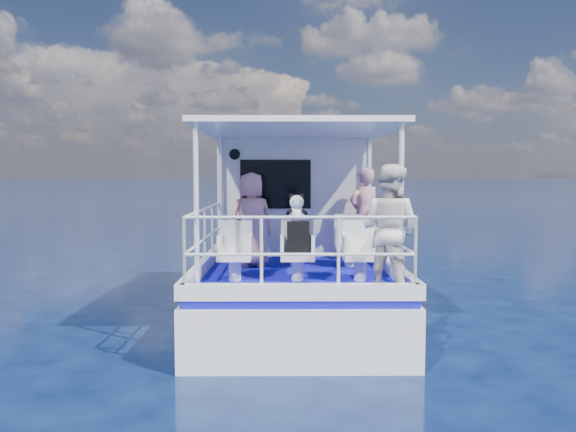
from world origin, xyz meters
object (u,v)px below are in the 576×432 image
object	(u,v)px
passenger_stbd_aft	(390,229)
backpack_center	(298,238)
passenger_port_fwd	(251,220)
panda	(297,208)

from	to	relation	value
passenger_stbd_aft	backpack_center	bearing A→B (deg)	0.06
passenger_port_fwd	backpack_center	world-z (taller)	passenger_port_fwd
passenger_port_fwd	backpack_center	bearing A→B (deg)	98.28
passenger_stbd_aft	panda	world-z (taller)	passenger_stbd_aft
passenger_port_fwd	passenger_stbd_aft	bearing A→B (deg)	109.27
passenger_port_fwd	panda	distance (m)	1.49
backpack_center	passenger_stbd_aft	bearing A→B (deg)	-37.65
passenger_stbd_aft	panda	xyz separation A→B (m)	(-1.16, 0.89, 0.23)
passenger_stbd_aft	backpack_center	xyz separation A→B (m)	(-1.14, 0.88, -0.21)
backpack_center	panda	xyz separation A→B (m)	(-0.02, 0.01, 0.43)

